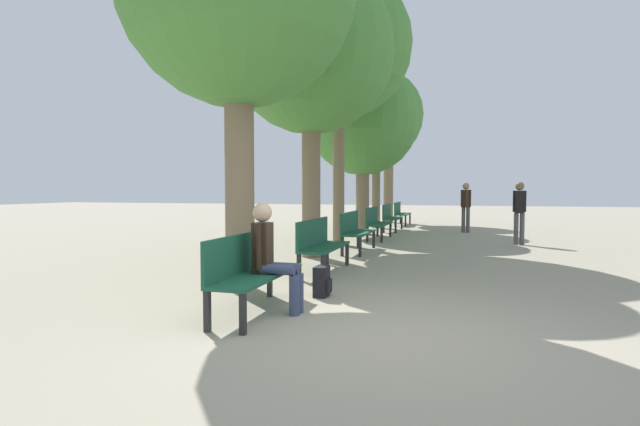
% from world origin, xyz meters
% --- Properties ---
extents(ground_plane, '(80.00, 80.00, 0.00)m').
position_xyz_m(ground_plane, '(0.00, 0.00, 0.00)').
color(ground_plane, gray).
extents(bench_row_0, '(0.48, 1.79, 0.92)m').
position_xyz_m(bench_row_0, '(-1.56, 0.47, 0.53)').
color(bench_row_0, '#195138').
rests_on(bench_row_0, ground_plane).
extents(bench_row_1, '(0.48, 1.79, 0.92)m').
position_xyz_m(bench_row_1, '(-1.56, 3.42, 0.53)').
color(bench_row_1, '#195138').
rests_on(bench_row_1, ground_plane).
extents(bench_row_2, '(0.48, 1.79, 0.92)m').
position_xyz_m(bench_row_2, '(-1.56, 6.37, 0.53)').
color(bench_row_2, '#195138').
rests_on(bench_row_2, ground_plane).
extents(bench_row_3, '(0.48, 1.79, 0.92)m').
position_xyz_m(bench_row_3, '(-1.56, 9.32, 0.53)').
color(bench_row_3, '#195138').
rests_on(bench_row_3, ground_plane).
extents(bench_row_4, '(0.48, 1.79, 0.92)m').
position_xyz_m(bench_row_4, '(-1.56, 12.27, 0.53)').
color(bench_row_4, '#195138').
rests_on(bench_row_4, ground_plane).
extents(bench_row_5, '(0.48, 1.79, 0.92)m').
position_xyz_m(bench_row_5, '(-1.56, 15.22, 0.53)').
color(bench_row_5, '#195138').
rests_on(bench_row_5, ground_plane).
extents(tree_row_1, '(3.50, 3.50, 6.10)m').
position_xyz_m(tree_row_1, '(-2.27, 5.26, 4.32)').
color(tree_row_1, '#7A664C').
rests_on(tree_row_1, ground_plane).
extents(tree_row_2, '(3.74, 3.74, 6.97)m').
position_xyz_m(tree_row_2, '(-2.27, 7.70, 5.08)').
color(tree_row_2, '#7A664C').
rests_on(tree_row_2, ground_plane).
extents(tree_row_3, '(3.56, 3.56, 5.45)m').
position_xyz_m(tree_row_3, '(-2.27, 10.93, 3.64)').
color(tree_row_3, '#7A664C').
rests_on(tree_row_3, ground_plane).
extents(tree_row_4, '(3.43, 3.43, 5.87)m').
position_xyz_m(tree_row_4, '(-2.27, 13.55, 4.14)').
color(tree_row_4, '#7A664C').
rests_on(tree_row_4, ground_plane).
extents(tree_row_5, '(2.85, 2.85, 6.14)m').
position_xyz_m(tree_row_5, '(-2.27, 16.75, 4.63)').
color(tree_row_5, '#7A664C').
rests_on(tree_row_5, ground_plane).
extents(person_seated, '(0.59, 0.34, 1.28)m').
position_xyz_m(person_seated, '(-1.32, 0.55, 0.69)').
color(person_seated, '#384260').
rests_on(person_seated, ground_plane).
extents(backpack, '(0.21, 0.30, 0.41)m').
position_xyz_m(backpack, '(-0.99, 1.54, 0.20)').
color(backpack, black).
rests_on(backpack, ground_plane).
extents(pedestrian_near, '(0.33, 0.22, 1.63)m').
position_xyz_m(pedestrian_near, '(2.24, 8.93, 0.93)').
color(pedestrian_near, '#4C4C4C').
rests_on(pedestrian_near, ground_plane).
extents(pedestrian_mid, '(0.33, 0.29, 1.65)m').
position_xyz_m(pedestrian_mid, '(0.94, 12.37, 0.94)').
color(pedestrian_mid, '#4C4C4C').
rests_on(pedestrian_mid, ground_plane).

